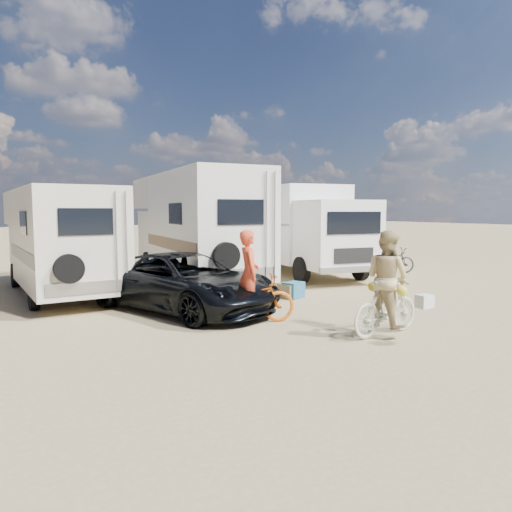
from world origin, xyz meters
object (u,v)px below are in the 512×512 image
box_truck (305,230)px  bike_woman (386,307)px  cooler (293,290)px  rider_woman (387,288)px  dark_suv (185,282)px  rider_man (249,281)px  rv_main (193,228)px  bike_man (249,299)px  crate (290,291)px  rv_left (59,242)px  bike_parked (390,261)px

box_truck → bike_woman: size_ratio=3.72×
cooler → rider_woman: bearing=-119.5°
dark_suv → rider_man: bearing=-88.8°
dark_suv → rider_woman: size_ratio=2.69×
rv_main → cooler: bearing=-71.9°
dark_suv → rider_man: rider_man is taller
rv_main → cooler: (1.16, -4.59, -1.60)m
bike_man → bike_woman: 2.89m
dark_suv → crate: dark_suv is taller
rv_main → box_truck: bearing=-4.5°
rv_left → rider_man: bearing=-65.2°
rider_man → rider_woman: bearing=-122.2°
bike_woman → rv_main: bearing=-3.7°
box_truck → rider_man: 8.19m
rv_main → rider_woman: size_ratio=4.52×
box_truck → bike_woman: (-3.66, -8.17, -1.13)m
bike_man → rider_man: 0.39m
dark_suv → bike_parked: (9.45, 2.84, -0.21)m
rider_woman → bike_parked: bearing=-52.0°
bike_woman → bike_man: bearing=33.3°
rider_man → rider_woman: size_ratio=0.98×
cooler → crate: 0.11m
box_truck → bike_man: bearing=-125.2°
bike_man → rider_man: size_ratio=1.09×
rv_main → rv_left: size_ratio=1.22×
rv_left → bike_parked: size_ratio=3.68×
box_truck → rider_man: bearing=-125.2°
bike_man → cooler: size_ratio=3.57×
cooler → dark_suv: bearing=161.1°
bike_woman → bike_parked: bike_woman is taller
bike_man → crate: bearing=-31.7°
bike_man → bike_parked: (8.67, 4.71, -0.03)m
rider_woman → bike_parked: 9.69m
bike_man → rider_man: rider_man is taller
rv_left → cooler: size_ratio=12.35×
bike_man → rider_woman: 2.92m
rv_left → dark_suv: (2.36, -3.99, -0.81)m
bike_man → bike_parked: 9.87m
cooler → rv_main: bearing=82.5°
box_truck → dark_suv: size_ratio=1.34×
rv_left → dark_suv: bearing=-62.8°
box_truck → bike_man: size_ratio=3.38×
box_truck → crate: size_ratio=13.67×
rv_main → crate: 4.93m
rv_main → crate: (1.06, -4.53, -1.63)m
rv_left → rider_man: rv_left is taller
crate → cooler: bearing=-31.0°
bike_parked → cooler: size_ratio=3.36×
dark_suv → cooler: size_ratio=8.98×
dark_suv → rv_main: bearing=44.9°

